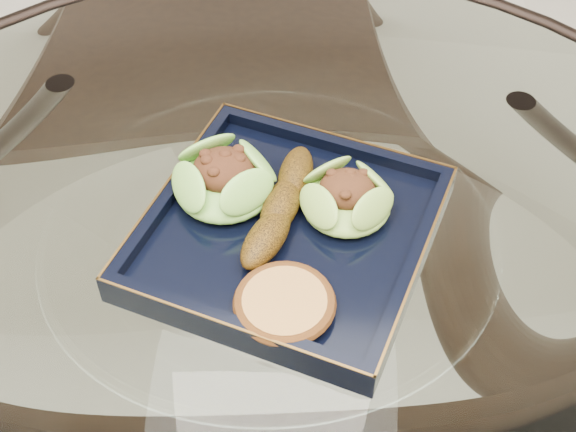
{
  "coord_description": "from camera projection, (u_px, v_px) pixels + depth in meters",
  "views": [
    {
      "loc": [
        0.05,
        -0.48,
        1.38
      ],
      "look_at": [
        0.01,
        0.04,
        0.8
      ],
      "focal_mm": 50.0,
      "sensor_mm": 36.0,
      "label": 1
    }
  ],
  "objects": [
    {
      "name": "roasted_plantain",
      "position": [
        281.0,
        206.0,
        0.79
      ],
      "size": [
        0.08,
        0.17,
        0.03
      ],
      "primitive_type": "ellipsoid",
      "rotation": [
        0.0,
        0.0,
        1.3
      ],
      "color": "#553508",
      "rests_on": "navy_plate"
    },
    {
      "name": "crumb_patty",
      "position": [
        285.0,
        304.0,
        0.72
      ],
      "size": [
        0.1,
        0.1,
        0.02
      ],
      "primitive_type": "cylinder",
      "rotation": [
        0.0,
        0.0,
        -0.31
      ],
      "color": "#C37E41",
      "rests_on": "navy_plate"
    },
    {
      "name": "lettuce_wrap_left",
      "position": [
        224.0,
        182.0,
        0.81
      ],
      "size": [
        0.12,
        0.12,
        0.04
      ],
      "primitive_type": "ellipsoid",
      "rotation": [
        0.0,
        0.0,
        0.22
      ],
      "color": "#5BA730",
      "rests_on": "navy_plate"
    },
    {
      "name": "lettuce_wrap_right",
      "position": [
        346.0,
        200.0,
        0.8
      ],
      "size": [
        0.11,
        0.11,
        0.03
      ],
      "primitive_type": "ellipsoid",
      "rotation": [
        0.0,
        0.0,
        0.29
      ],
      "color": "olive",
      "rests_on": "navy_plate"
    },
    {
      "name": "dining_chair",
      "position": [
        231.0,
        106.0,
        1.36
      ],
      "size": [
        0.41,
        0.41,
        0.88
      ],
      "rotation": [
        0.0,
        0.0,
        0.07
      ],
      "color": "black",
      "rests_on": "ground"
    },
    {
      "name": "dining_table",
      "position": [
        273.0,
        360.0,
        0.91
      ],
      "size": [
        1.13,
        1.13,
        0.77
      ],
      "color": "white",
      "rests_on": "ground"
    },
    {
      "name": "navy_plate",
      "position": [
        288.0,
        236.0,
        0.8
      ],
      "size": [
        0.34,
        0.34,
        0.02
      ],
      "primitive_type": "cube",
      "rotation": [
        0.0,
        0.0,
        -0.33
      ],
      "color": "black",
      "rests_on": "dining_table"
    }
  ]
}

